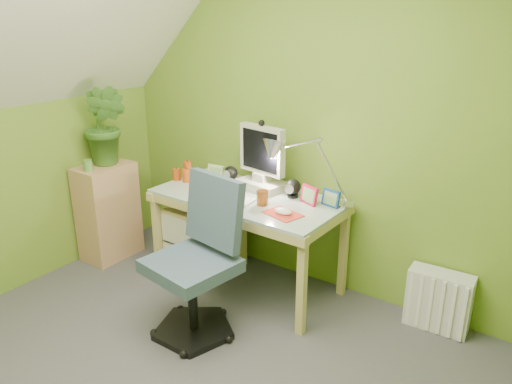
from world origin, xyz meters
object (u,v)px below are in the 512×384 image
Objects in this scene: monitor at (262,151)px; desk_lamp at (319,155)px; desk at (248,242)px; side_ledge at (108,212)px; radiator at (439,300)px; task_chair at (191,263)px; potted_plant at (106,125)px.

desk_lamp reaches higher than monitor.
desk is 2.00× the size of desk_lamp.
radiator is at bearing 12.04° from side_ledge.
monitor is 1.44× the size of radiator.
task_chair is at bearing -77.18° from monitor.
radiator is (0.84, 0.09, -0.84)m from desk_lamp.
side_ledge is 2.00× the size of radiator.
potted_plant is (-1.18, -0.21, 0.74)m from desk.
task_chair is (1.26, -0.40, 0.10)m from side_ledge.
desk is at bearing 12.31° from side_ledge.
radiator is at bearing 11.01° from potted_plant.
monitor is at bearing 102.77° from task_chair.
potted_plant is (0.02, 0.05, 0.70)m from side_ledge.
desk reaches higher than radiator.
side_ledge is 1.24× the size of potted_plant.
side_ledge is at bearing 170.79° from task_chair.
desk is 0.68m from task_chair.
desk is at bearing -171.39° from radiator.
desk_lamp is 1.08m from task_chair.
desk_lamp is at bearing 13.49° from potted_plant.
desk is 1.41m from potted_plant.
monitor is at bearing 20.22° from side_ledge.
potted_plant is at bearing 168.50° from task_chair.
task_chair reaches higher than side_ledge.
side_ledge is (-1.20, -0.26, 0.04)m from desk.
desk_lamp reaches higher than radiator.
side_ledge reaches higher than radiator.
side_ledge is at bearing -166.38° from desk.
desk_lamp is 0.85× the size of side_ledge.
monitor is at bearing 91.31° from desk.
potted_plant is at bearing -172.17° from radiator.
side_ledge is (-1.65, -0.44, -0.64)m from desk_lamp.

